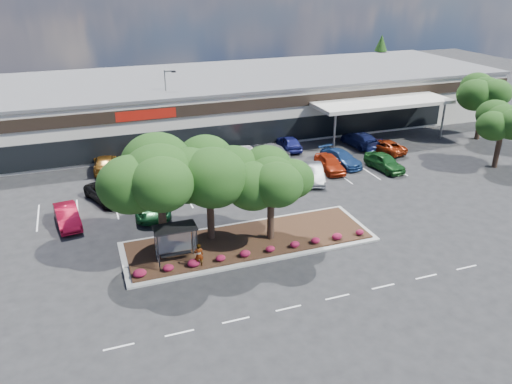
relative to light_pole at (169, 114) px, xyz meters
name	(u,v)px	position (x,y,z in m)	size (l,w,h in m)	color
ground	(298,266)	(3.12, -27.60, -3.69)	(160.00, 160.00, 0.00)	black
retail_store	(185,103)	(3.18, 6.31, -0.54)	(80.40, 25.20, 6.25)	beige
landscape_island	(250,241)	(1.12, -23.60, -3.57)	(18.00, 6.00, 0.26)	#A0A09B
lane_markings	(245,203)	(2.98, -17.18, -3.69)	(33.12, 20.06, 0.01)	silver
shrub_row	(260,250)	(1.12, -25.70, -3.18)	(17.00, 0.80, 0.50)	maroon
bus_shelter	(175,234)	(-4.38, -24.65, -1.39)	(2.75, 1.55, 2.59)	black
island_tree_west	(161,199)	(-4.88, -23.10, 0.51)	(7.20, 7.20, 7.89)	#143710
island_tree_mid	(210,191)	(-1.38, -22.40, 0.23)	(6.60, 6.60, 7.32)	#143710
island_tree_east	(271,197)	(2.62, -23.90, -0.18)	(5.80, 5.80, 6.50)	#143710
tree_east_near	(501,136)	(29.12, -17.60, -0.44)	(5.60, 5.60, 6.51)	#143710
tree_east_far	(482,107)	(34.12, -9.60, 0.12)	(6.40, 6.40, 7.62)	#143710
conifer_north_east	(379,63)	(37.12, 16.40, 0.81)	(3.96, 3.96, 9.00)	#143710
person_waiting	(199,255)	(-3.12, -25.78, -2.62)	(0.59, 0.39, 1.63)	#594C47
light_pole	(169,114)	(0.00, 0.00, 0.00)	(1.43, 0.53, 8.42)	#A0A09B
car_0	(67,216)	(-11.10, -16.26, -2.94)	(1.59, 4.57, 1.51)	maroon
car_1	(108,193)	(-7.81, -12.73, -2.98)	(2.36, 5.12, 1.42)	black
car_2	(151,203)	(-4.71, -16.21, -2.87)	(2.74, 5.94, 1.65)	#185525
car_3	(243,188)	(3.29, -15.62, -2.98)	(1.69, 4.20, 1.43)	black
car_4	(262,175)	(6.02, -13.16, -3.01)	(1.45, 4.16, 1.37)	silver
car_5	(313,173)	(10.51, -14.63, -2.91)	(1.66, 4.75, 1.57)	#57585E
car_6	(330,163)	(13.15, -12.89, -2.90)	(1.86, 4.62, 1.57)	#A0270C
car_7	(341,158)	(14.97, -11.80, -2.95)	(2.08, 5.11, 1.48)	navy
car_8	(384,162)	(18.36, -14.41, -2.88)	(1.91, 4.74, 1.62)	#154819
car_9	(105,164)	(-7.46, -5.49, -2.91)	(2.19, 5.40, 1.57)	brown
car_10	(133,162)	(-4.85, -5.60, -3.01)	(2.27, 4.92, 1.37)	#803703
car_11	(157,167)	(-2.90, -8.22, -2.90)	(1.88, 4.67, 1.59)	#205120
car_12	(246,153)	(6.43, -7.18, -2.88)	(1.93, 4.79, 1.63)	silver
car_13	(269,150)	(8.96, -7.44, -2.85)	(1.98, 4.92, 1.68)	#5A5960
car_14	(267,155)	(8.28, -8.50, -2.97)	(1.52, 4.36, 1.44)	#9D0903
car_15	(289,143)	(11.96, -5.65, -2.91)	(1.85, 4.60, 1.57)	navy
car_16	(385,146)	(21.29, -10.01, -3.01)	(2.27, 4.93, 1.37)	maroon
car_17	(360,139)	(19.84, -7.34, -2.88)	(2.26, 5.57, 1.62)	navy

